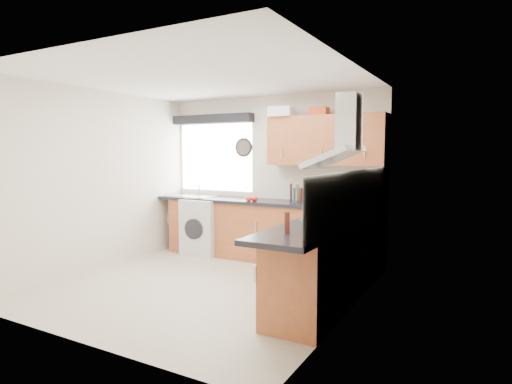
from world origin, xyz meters
The scene contains 39 objects.
ground_plane centered at (0.00, 0.00, 0.00)m, with size 3.60×3.60×0.00m, color beige.
ceiling centered at (0.00, 0.00, 2.50)m, with size 3.60×3.60×0.02m, color white.
wall_back centered at (0.00, 1.80, 1.25)m, with size 3.60×0.02×2.50m, color silver.
wall_front centered at (0.00, -1.80, 1.25)m, with size 3.60×0.02×2.50m, color silver.
wall_left centered at (-1.80, 0.00, 1.25)m, with size 0.02×3.60×2.50m, color silver.
wall_right centered at (1.80, 0.00, 1.25)m, with size 0.02×3.60×2.50m, color silver.
window centered at (-1.05, 1.79, 1.55)m, with size 1.40×0.02×1.10m, color silver.
window_blind centered at (-1.05, 1.70, 2.18)m, with size 1.50×0.18×0.14m, color black.
splashback centered at (1.79, 0.30, 1.18)m, with size 0.01×3.00×0.54m, color white.
base_cab_back centered at (-0.10, 1.51, 0.43)m, with size 3.00×0.58×0.86m, color #974C27.
base_cab_corner centered at (1.50, 1.50, 0.43)m, with size 0.60×0.60×0.86m, color #974C27.
base_cab_right centered at (1.51, 0.15, 0.43)m, with size 0.58×2.10×0.86m, color #974C27.
worktop_back centered at (0.00, 1.50, 0.89)m, with size 3.60×0.62×0.05m, color black.
worktop_right centered at (1.50, 0.00, 0.89)m, with size 0.62×2.42×0.05m, color black.
sink centered at (-1.33, 1.50, 0.95)m, with size 0.84×0.46×0.10m, color silver, non-canonical shape.
oven centered at (1.50, 0.30, 0.42)m, with size 0.56×0.58×0.85m, color black.
hob_plate centered at (1.50, 0.30, 0.92)m, with size 0.52×0.52×0.01m, color silver.
extractor_hood centered at (1.60, 0.30, 1.77)m, with size 0.52×0.78×0.66m, color silver, non-canonical shape.
upper_cabinets centered at (0.95, 1.62, 1.80)m, with size 1.70×0.35×0.70m, color #974C27.
washing_machine centered at (-1.00, 1.40, 0.44)m, with size 0.61×0.58×0.89m, color silver.
wall_clock centered at (-0.50, 1.78, 1.71)m, with size 0.31×0.31×0.04m, color black.
casserole centered at (0.30, 1.52, 2.22)m, with size 0.34×0.25×0.14m, color silver.
storage_box centered at (0.86, 1.58, 2.21)m, with size 0.25×0.21×0.11m, color #AA3915.
utensil_pot centered at (1.15, 1.70, 0.97)m, with size 0.09×0.09×0.13m, color gray.
kitchen_roll centered at (1.62, 0.44, 1.03)m, with size 0.11×0.11×0.23m, color silver.
tomato_cluster centered at (-0.08, 1.30, 0.95)m, with size 0.17×0.17×0.08m, color red, non-canonical shape.
jar_0 centered at (0.98, 1.69, 1.02)m, with size 0.07×0.07×0.21m, color #19481A.
jar_1 centered at (0.67, 1.62, 1.02)m, with size 0.06×0.06×0.22m, color black.
jar_2 centered at (0.91, 1.38, 1.00)m, with size 0.07×0.07×0.18m, color navy.
jar_3 centered at (1.02, 1.63, 0.99)m, with size 0.05×0.05×0.16m, color navy.
jar_4 centered at (0.79, 1.56, 0.99)m, with size 0.04×0.04×0.17m, color #193A15.
jar_5 centered at (0.49, 1.69, 1.03)m, with size 0.05×0.05×0.24m, color olive.
jar_6 centered at (0.99, 1.60, 0.98)m, with size 0.07×0.07×0.14m, color black.
jar_7 centered at (0.73, 1.49, 0.99)m, with size 0.07×0.07×0.16m, color brown.
jar_8 centered at (0.53, 1.49, 1.01)m, with size 0.04×0.04×0.21m, color navy.
jar_9 centered at (0.54, 1.69, 1.01)m, with size 0.06×0.06×0.20m, color #5B2021.
jar_10 centered at (1.04, 1.51, 1.03)m, with size 0.07×0.07×0.25m, color black.
jar_11 centered at (0.39, 1.68, 1.04)m, with size 0.04×0.04×0.26m, color #4A1A1C.
bottle_0 centered at (1.43, -0.71, 1.00)m, with size 0.05×0.05×0.19m, color #4D1D10.
Camera 1 is at (3.03, -4.16, 1.63)m, focal length 30.00 mm.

